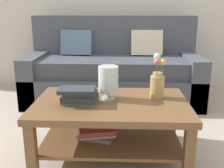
% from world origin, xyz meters
% --- Properties ---
extents(ground_plane, '(10.00, 10.00, 0.00)m').
position_xyz_m(ground_plane, '(0.00, 0.00, 0.00)').
color(ground_plane, '#ADA393').
extents(couch, '(2.15, 0.90, 1.06)m').
position_xyz_m(couch, '(0.00, 0.96, 0.36)').
color(couch, '#474C56').
rests_on(couch, ground).
extents(coffee_table, '(1.19, 0.76, 0.46)m').
position_xyz_m(coffee_table, '(0.03, -0.44, 0.33)').
color(coffee_table, brown).
rests_on(coffee_table, ground).
extents(book_stack_main, '(0.30, 0.21, 0.12)m').
position_xyz_m(book_stack_main, '(-0.20, -0.49, 0.52)').
color(book_stack_main, '#51704C').
rests_on(book_stack_main, coffee_table).
extents(glass_hurricane_vase, '(0.16, 0.16, 0.27)m').
position_xyz_m(glass_hurricane_vase, '(0.01, -0.36, 0.61)').
color(glass_hurricane_vase, silver).
rests_on(glass_hurricane_vase, coffee_table).
extents(flower_pitcher, '(0.12, 0.11, 0.36)m').
position_xyz_m(flower_pitcher, '(0.40, -0.33, 0.59)').
color(flower_pitcher, tan).
rests_on(flower_pitcher, coffee_table).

